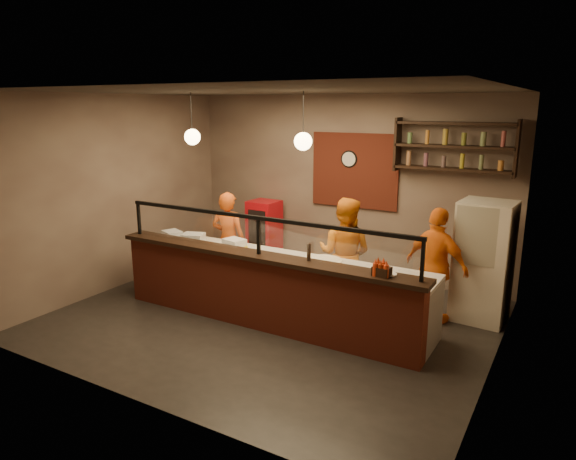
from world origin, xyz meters
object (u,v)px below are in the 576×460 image
Objects in this scene: wall_clock at (349,159)px; red_cooler at (264,233)px; fridge at (483,262)px; pizza_dough at (323,260)px; cook_right at (436,266)px; cook_mid at (345,254)px; pepper_mill at (309,252)px; condiment_caddy at (382,271)px; cook_left at (229,240)px.

wall_clock is 2.18m from red_cooler.
fridge is 2.28m from pizza_dough.
cook_right is at bearing -138.31° from fridge.
red_cooler is at bearing 2.63° from cook_right.
fridge is (1.88, 0.59, 0.01)m from cook_mid.
cook_right is at bearing -34.93° from wall_clock.
fridge is 2.58m from pepper_mill.
condiment_caddy is (1.66, -2.79, -0.98)m from wall_clock.
red_cooler reaches higher than condiment_caddy.
cook_right is at bearing 174.61° from cook_left.
red_cooler is at bearing 142.53° from condiment_caddy.
cook_left is 3.42m from cook_right.
pepper_mill is (2.09, -1.08, 0.36)m from cook_left.
pepper_mill is at bearing -83.16° from pizza_dough.
cook_right is (1.33, 0.16, -0.02)m from cook_mid.
cook_mid is (0.62, -1.53, -1.25)m from wall_clock.
condiment_caddy is (3.12, -1.18, 0.30)m from cook_left.
condiment_caddy is at bearing -5.88° from pepper_mill.
cook_mid is at bearing -26.35° from red_cooler.
pizza_dough is at bearing 48.06° from cook_right.
red_cooler is at bearing 139.71° from pizza_dough.
cook_mid reaches higher than cook_right.
cook_mid reaches higher than pizza_dough.
pizza_dough is 1.30m from condiment_caddy.
cook_mid is 3.17× the size of pizza_dough.
pepper_mill is at bearing 174.12° from condiment_caddy.
cook_mid is 0.99× the size of fridge.
wall_clock is at bearing 120.66° from condiment_caddy.
fridge reaches higher than pepper_mill.
wall_clock is 0.18× the size of cook_right.
cook_left is 2.09m from pizza_dough.
pepper_mill reaches higher than pizza_dough.
red_cooler is (-1.58, -0.31, -1.47)m from wall_clock.
pizza_dough is at bearing 156.13° from cook_left.
wall_clock is 0.18× the size of cook_left.
pizza_dough is at bearing -75.24° from wall_clock.
cook_mid is 0.61m from pizza_dough.
wall_clock is at bearing 103.14° from pepper_mill.
cook_left is at bearing 23.37° from cook_right.
cook_right reaches higher than cook_left.
fridge is 2.06m from condiment_caddy.
cook_right is 7.24× the size of pepper_mill.
pepper_mill is (-1.87, -1.75, 0.31)m from fridge.
pepper_mill is at bearing 64.28° from cook_right.
cook_mid is 1.66m from condiment_caddy.
cook_left is 3.02× the size of pizza_dough.
pepper_mill is at bearing -132.96° from fridge.
red_cooler is 5.49× the size of pepper_mill.
cook_left is (-1.47, -1.61, -1.29)m from wall_clock.
cook_mid is 1.34m from cook_right.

